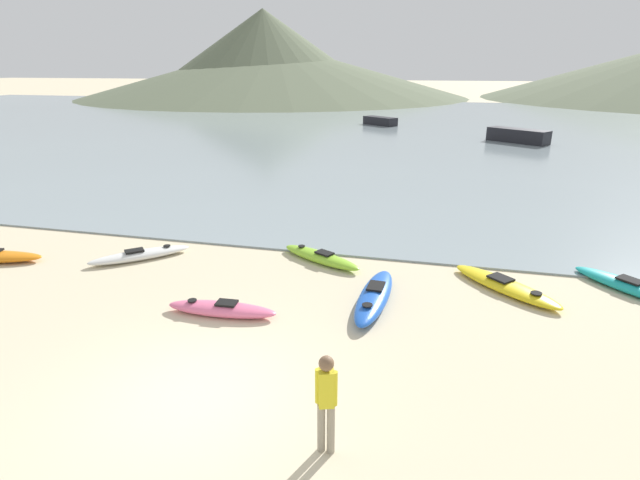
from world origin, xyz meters
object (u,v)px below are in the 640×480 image
object	(u,v)px
moored_boat_2	(518,136)
moored_boat_4	(380,121)
kayak_on_sand_3	(222,309)
kayak_on_sand_4	(321,257)
person_near_foreground	(326,399)
kayak_on_sand_1	(374,296)
kayak_on_sand_6	(636,288)
kayak_on_sand_2	(140,255)
kayak_on_sand_5	(505,286)

from	to	relation	value
moored_boat_2	moored_boat_4	bearing A→B (deg)	141.94
moored_boat_4	kayak_on_sand_3	bearing A→B (deg)	-87.64
kayak_on_sand_4	person_near_foreground	xyz separation A→B (m)	(1.93, -7.39, 0.79)
kayak_on_sand_1	person_near_foreground	distance (m)	5.17
kayak_on_sand_1	moored_boat_4	xyz separation A→B (m)	(-4.97, 37.98, 0.26)
kayak_on_sand_3	kayak_on_sand_6	xyz separation A→B (m)	(9.69, 3.62, -0.00)
kayak_on_sand_1	kayak_on_sand_4	bearing A→B (deg)	130.02
kayak_on_sand_2	kayak_on_sand_3	distance (m)	4.68
person_near_foreground	kayak_on_sand_6	bearing A→B (deg)	48.86
kayak_on_sand_2	moored_boat_2	bearing A→B (deg)	63.77
kayak_on_sand_4	kayak_on_sand_5	bearing A→B (deg)	-8.39
kayak_on_sand_6	moored_boat_2	world-z (taller)	moored_boat_2
kayak_on_sand_4	person_near_foreground	size ratio (longest dim) A/B	1.71
kayak_on_sand_1	kayak_on_sand_3	size ratio (longest dim) A/B	1.22
person_near_foreground	moored_boat_2	xyz separation A→B (m)	(6.50, 34.10, -0.38)
kayak_on_sand_6	moored_boat_2	xyz separation A→B (m)	(0.16, 26.85, 0.41)
kayak_on_sand_1	kayak_on_sand_6	bearing A→B (deg)	18.64
person_near_foreground	moored_boat_2	world-z (taller)	person_near_foreground
kayak_on_sand_2	kayak_on_sand_3	world-z (taller)	kayak_on_sand_3
kayak_on_sand_5	kayak_on_sand_6	bearing A→B (deg)	10.80
kayak_on_sand_5	kayak_on_sand_6	xyz separation A→B (m)	(3.19, 0.61, 0.01)
moored_boat_2	kayak_on_sand_2	bearing A→B (deg)	-116.23
kayak_on_sand_5	person_near_foreground	bearing A→B (deg)	-115.36
kayak_on_sand_6	kayak_on_sand_3	bearing A→B (deg)	-159.51
person_near_foreground	moored_boat_4	size ratio (longest dim) A/B	0.46
kayak_on_sand_6	kayak_on_sand_2	bearing A→B (deg)	-175.89
kayak_on_sand_1	moored_boat_4	world-z (taller)	moored_boat_4
kayak_on_sand_1	kayak_on_sand_3	distance (m)	3.66
person_near_foreground	kayak_on_sand_1	bearing A→B (deg)	90.15
kayak_on_sand_1	kayak_on_sand_2	distance (m)	7.30
kayak_on_sand_2	kayak_on_sand_4	xyz separation A→B (m)	(5.29, 1.11, 0.01)
kayak_on_sand_3	person_near_foreground	distance (m)	5.01
kayak_on_sand_2	kayak_on_sand_4	bearing A→B (deg)	11.90
kayak_on_sand_4	kayak_on_sand_6	bearing A→B (deg)	-0.98
moored_boat_2	kayak_on_sand_6	bearing A→B (deg)	-90.34
kayak_on_sand_3	kayak_on_sand_2	bearing A→B (deg)	145.53
kayak_on_sand_4	moored_boat_2	bearing A→B (deg)	72.49
kayak_on_sand_6	person_near_foreground	xyz separation A→B (m)	(-6.33, -7.25, 0.79)
kayak_on_sand_4	moored_boat_4	xyz separation A→B (m)	(-3.05, 35.70, 0.29)
kayak_on_sand_3	moored_boat_2	size ratio (longest dim) A/B	0.60
kayak_on_sand_4	moored_boat_4	world-z (taller)	moored_boat_4
kayak_on_sand_1	kayak_on_sand_4	size ratio (longest dim) A/B	1.15
kayak_on_sand_5	kayak_on_sand_4	bearing A→B (deg)	171.61
kayak_on_sand_4	kayak_on_sand_5	world-z (taller)	kayak_on_sand_4
kayak_on_sand_4	moored_boat_4	distance (m)	35.83
kayak_on_sand_1	kayak_on_sand_5	bearing A→B (deg)	25.88
kayak_on_sand_1	moored_boat_2	bearing A→B (deg)	77.35
kayak_on_sand_5	person_near_foreground	xyz separation A→B (m)	(-3.15, -6.64, 0.80)
kayak_on_sand_5	moored_boat_4	xyz separation A→B (m)	(-8.13, 36.45, 0.31)
kayak_on_sand_4	kayak_on_sand_6	world-z (taller)	kayak_on_sand_4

